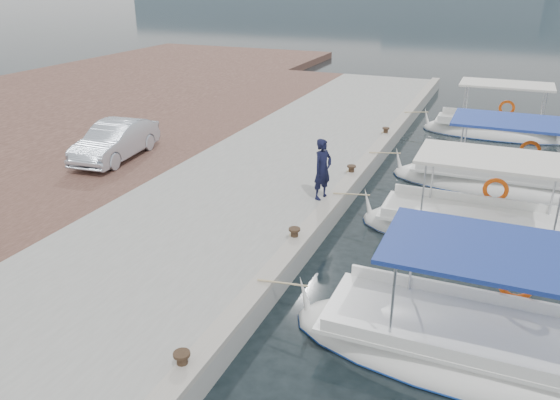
# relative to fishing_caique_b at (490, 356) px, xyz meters

# --- Properties ---
(ground) EXTENTS (400.00, 400.00, 0.00)m
(ground) POSITION_rel_fishing_caique_b_xyz_m (-4.25, 0.71, -0.12)
(ground) COLOR black
(ground) RESTS_ON ground
(concrete_quay) EXTENTS (6.00, 40.00, 0.50)m
(concrete_quay) POSITION_rel_fishing_caique_b_xyz_m (-7.25, 5.71, 0.13)
(concrete_quay) COLOR gray
(concrete_quay) RESTS_ON ground
(quay_curb) EXTENTS (0.44, 40.00, 0.12)m
(quay_curb) POSITION_rel_fishing_caique_b_xyz_m (-4.47, 5.71, 0.44)
(quay_curb) COLOR #9E988C
(quay_curb) RESTS_ON concrete_quay
(cobblestone_strip) EXTENTS (4.00, 40.00, 0.50)m
(cobblestone_strip) POSITION_rel_fishing_caique_b_xyz_m (-12.25, 5.71, 0.13)
(cobblestone_strip) COLOR #4D3029
(cobblestone_strip) RESTS_ON ground
(fishing_caique_b) EXTENTS (7.32, 2.54, 2.83)m
(fishing_caique_b) POSITION_rel_fishing_caique_b_xyz_m (0.00, 0.00, 0.00)
(fishing_caique_b) COLOR white
(fishing_caique_b) RESTS_ON ground
(fishing_caique_c) EXTENTS (6.14, 2.32, 2.83)m
(fishing_caique_c) POSITION_rel_fishing_caique_b_xyz_m (-0.59, 5.17, 0.00)
(fishing_caique_c) COLOR white
(fishing_caique_c) RESTS_ON ground
(fishing_caique_d) EXTENTS (7.93, 2.51, 2.83)m
(fishing_caique_d) POSITION_rel_fishing_caique_b_xyz_m (0.41, 9.33, 0.06)
(fishing_caique_d) COLOR white
(fishing_caique_d) RESTS_ON ground
(fishing_caique_e) EXTENTS (6.14, 2.20, 2.83)m
(fishing_caique_e) POSITION_rel_fishing_caique_b_xyz_m (-0.59, 15.87, 0.00)
(fishing_caique_e) COLOR white
(fishing_caique_e) RESTS_ON ground
(mooring_bollards) EXTENTS (0.28, 20.28, 0.33)m
(mooring_bollards) POSITION_rel_fishing_caique_b_xyz_m (-4.60, 2.21, 0.57)
(mooring_bollards) COLOR black
(mooring_bollards) RESTS_ON concrete_quay
(fisherman) EXTENTS (0.63, 0.75, 1.74)m
(fisherman) POSITION_rel_fishing_caique_b_xyz_m (-4.85, 5.03, 1.25)
(fisherman) COLOR black
(fisherman) RESTS_ON concrete_quay
(parked_car) EXTENTS (1.75, 3.99, 1.27)m
(parked_car) POSITION_rel_fishing_caique_b_xyz_m (-12.58, 5.77, 1.01)
(parked_car) COLOR silver
(parked_car) RESTS_ON cobblestone_strip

